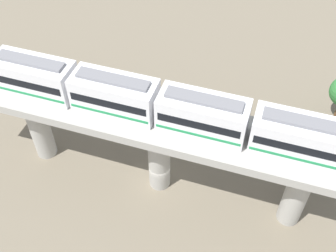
{
  "coord_description": "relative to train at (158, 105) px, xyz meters",
  "views": [
    {
      "loc": [
        -20.96,
        -7.64,
        31.8
      ],
      "look_at": [
        2.5,
        0.02,
        5.06
      ],
      "focal_mm": 44.66,
      "sensor_mm": 36.0,
      "label": 1
    }
  ],
  "objects": [
    {
      "name": "parked_car_white",
      "position": [
        10.63,
        -3.78,
        -9.22
      ],
      "size": [
        2.34,
        4.4,
        1.76
      ],
      "rotation": [
        0.0,
        0.0,
        -0.13
      ],
      "color": "white",
      "rests_on": "ground"
    },
    {
      "name": "parked_car_black",
      "position": [
        6.33,
        -11.85,
        -9.22
      ],
      "size": [
        1.93,
        4.25,
        1.76
      ],
      "rotation": [
        0.0,
        0.0,
        0.03
      ],
      "color": "black",
      "rests_on": "ground"
    },
    {
      "name": "ground_plane",
      "position": [
        0.0,
        -0.02,
        -9.96
      ],
      "size": [
        120.0,
        120.0,
        0.0
      ],
      "primitive_type": "plane",
      "color": "#706654"
    },
    {
      "name": "viaduct",
      "position": [
        0.0,
        -0.02,
        -3.44
      ],
      "size": [
        5.2,
        35.8,
        8.43
      ],
      "color": "#A8A59E",
      "rests_on": "ground"
    },
    {
      "name": "train",
      "position": [
        0.0,
        0.0,
        0.0
      ],
      "size": [
        2.64,
        27.45,
        3.24
      ],
      "color": "white",
      "rests_on": "viaduct"
    }
  ]
}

